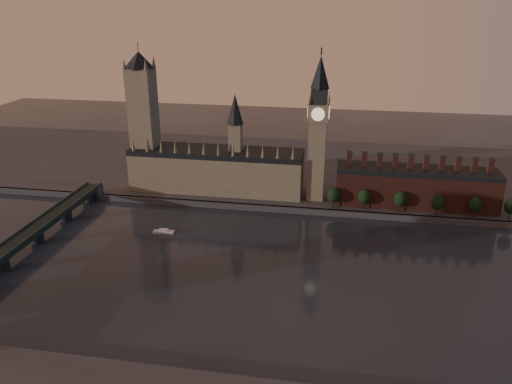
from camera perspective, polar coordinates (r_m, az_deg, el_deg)
ground at (r=273.02m, az=3.08°, el=-9.94°), size 900.00×900.00×0.00m
north_bank at (r=433.92m, az=5.96°, el=2.45°), size 900.00×182.00×4.00m
palace_of_westminster at (r=378.00m, az=-4.45°, el=2.77°), size 130.00×30.30×74.00m
victoria_tower at (r=385.34m, az=-12.73°, el=8.46°), size 24.00×24.00×108.00m
big_ben at (r=352.70m, az=7.09°, el=7.27°), size 15.00×15.00×107.00m
chimney_block at (r=367.72m, az=17.76°, el=0.61°), size 110.00×25.00×37.00m
embankment_tree_0 at (r=350.89m, az=8.86°, el=-0.35°), size 8.60×8.60×14.88m
embankment_tree_1 at (r=351.72m, az=12.27°, el=-0.54°), size 8.60×8.60×14.88m
embankment_tree_2 at (r=353.84m, az=16.16°, el=-0.78°), size 8.60×8.60×14.88m
embankment_tree_3 at (r=356.43m, az=20.00°, el=-1.08°), size 8.60×8.60×14.88m
embankment_tree_4 at (r=361.70m, az=23.73°, el=-1.30°), size 8.60×8.60×14.88m
embankment_tree_5 at (r=368.76m, az=27.13°, el=-1.46°), size 8.60×8.60×14.88m
westminster_bridge at (r=321.37m, az=-25.71°, el=-5.62°), size 14.00×200.00×11.55m
river_boat at (r=327.68m, az=-10.51°, el=-4.45°), size 13.57×4.98×2.66m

